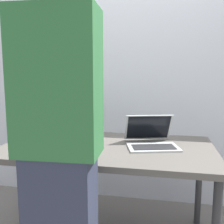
% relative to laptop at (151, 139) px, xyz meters
% --- Properties ---
extents(desk, '(1.53, 0.85, 0.75)m').
position_rel_laptop_xyz_m(desk, '(-0.31, -0.07, -0.12)').
color(desk, '#56514C').
rests_on(desk, ground).
extents(laptop, '(0.43, 0.43, 0.22)m').
position_rel_laptop_xyz_m(laptop, '(0.00, 0.00, 0.00)').
color(laptop, '#B7BABC').
rests_on(laptop, desk).
extents(beer_bottle_brown, '(0.06, 0.06, 0.33)m').
position_rel_laptop_xyz_m(beer_bottle_brown, '(-0.89, 0.09, 0.08)').
color(beer_bottle_brown, '#1E5123').
rests_on(beer_bottle_brown, desk).
extents(beer_bottle_green, '(0.08, 0.08, 0.28)m').
position_rel_laptop_xyz_m(beer_bottle_green, '(-0.79, 0.01, 0.05)').
color(beer_bottle_green, '#333333').
rests_on(beer_bottle_green, desk).
extents(beer_bottle_amber, '(0.07, 0.07, 0.32)m').
position_rel_laptop_xyz_m(beer_bottle_amber, '(-0.95, 0.01, 0.07)').
color(beer_bottle_amber, '#472B14').
rests_on(beer_bottle_amber, desk).
extents(person_figure, '(0.41, 0.31, 1.82)m').
position_rel_laptop_xyz_m(person_figure, '(-0.42, -0.70, 0.13)').
color(person_figure, '#2D3347').
rests_on(person_figure, ground).
extents(coffee_mug, '(0.12, 0.08, 0.09)m').
position_rel_laptop_xyz_m(coffee_mug, '(-0.87, -0.10, -0.00)').
color(coffee_mug, white).
rests_on(coffee_mug, desk).
extents(back_wall, '(6.00, 0.10, 2.60)m').
position_rel_laptop_xyz_m(back_wall, '(-0.31, 0.70, 0.50)').
color(back_wall, silver).
rests_on(back_wall, ground).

